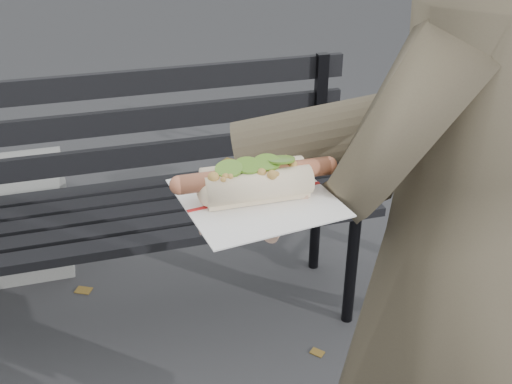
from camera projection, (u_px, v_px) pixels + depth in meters
park_bench at (135, 187)px, 1.96m from camera, size 1.50×0.44×0.88m
person at (447, 270)px, 1.06m from camera, size 0.70×0.59×1.65m
held_hotdog at (368, 137)px, 0.86m from camera, size 0.61×0.30×0.20m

